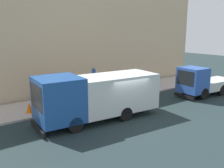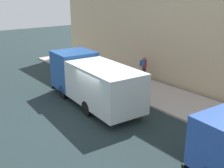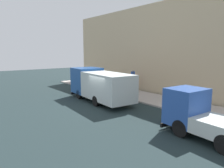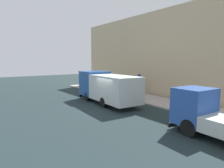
{
  "view_description": "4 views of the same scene",
  "coord_description": "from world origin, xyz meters",
  "px_view_note": "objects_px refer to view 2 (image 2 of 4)",
  "views": [
    {
      "loc": [
        -11.56,
        9.46,
        5.42
      ],
      "look_at": [
        1.75,
        -0.39,
        1.77
      ],
      "focal_mm": 40.0,
      "sensor_mm": 36.0,
      "label": 1
    },
    {
      "loc": [
        -8.33,
        -11.76,
        6.61
      ],
      "look_at": [
        1.04,
        0.16,
        1.56
      ],
      "focal_mm": 44.53,
      "sensor_mm": 36.0,
      "label": 2
    },
    {
      "loc": [
        -9.83,
        -13.41,
        4.41
      ],
      "look_at": [
        1.24,
        0.53,
        1.64
      ],
      "focal_mm": 33.08,
      "sensor_mm": 36.0,
      "label": 3
    },
    {
      "loc": [
        -9.65,
        -12.89,
        3.92
      ],
      "look_at": [
        1.28,
        1.61,
        1.74
      ],
      "focal_mm": 30.9,
      "sensor_mm": 36.0,
      "label": 4
    }
  ],
  "objects_px": {
    "pedestrian_walking": "(144,67)",
    "street_sign_post": "(142,76)",
    "large_utility_truck": "(92,80)",
    "traffic_cone_orange": "(106,76)"
  },
  "relations": [
    {
      "from": "pedestrian_walking",
      "to": "traffic_cone_orange",
      "type": "relative_size",
      "value": 2.67
    },
    {
      "from": "large_utility_truck",
      "to": "street_sign_post",
      "type": "xyz_separation_m",
      "value": [
        2.71,
        -1.49,
        0.11
      ]
    },
    {
      "from": "large_utility_truck",
      "to": "pedestrian_walking",
      "type": "relative_size",
      "value": 4.34
    },
    {
      "from": "pedestrian_walking",
      "to": "street_sign_post",
      "type": "xyz_separation_m",
      "value": [
        -3.03,
        -2.86,
        0.58
      ]
    },
    {
      "from": "large_utility_truck",
      "to": "street_sign_post",
      "type": "distance_m",
      "value": 3.09
    },
    {
      "from": "pedestrian_walking",
      "to": "large_utility_truck",
      "type": "bearing_deg",
      "value": -178.78
    },
    {
      "from": "traffic_cone_orange",
      "to": "street_sign_post",
      "type": "relative_size",
      "value": 0.26
    },
    {
      "from": "pedestrian_walking",
      "to": "traffic_cone_orange",
      "type": "distance_m",
      "value": 2.98
    },
    {
      "from": "traffic_cone_orange",
      "to": "street_sign_post",
      "type": "xyz_separation_m",
      "value": [
        -0.66,
        -4.55,
        1.2
      ]
    },
    {
      "from": "large_utility_truck",
      "to": "street_sign_post",
      "type": "relative_size",
      "value": 2.99
    }
  ]
}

